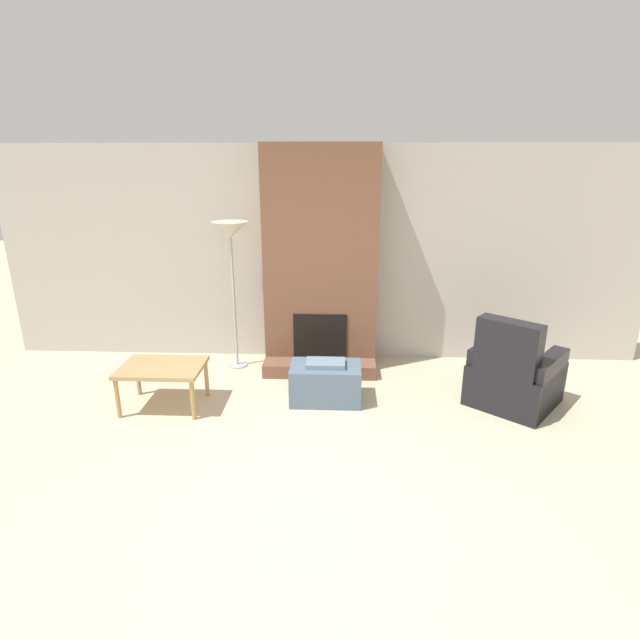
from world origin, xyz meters
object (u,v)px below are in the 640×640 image
armchair (513,378)px  side_table (162,370)px  floor_lamp_left (231,238)px  ottoman (325,382)px

armchair → side_table: (-3.56, -0.19, 0.10)m
armchair → floor_lamp_left: size_ratio=0.64×
side_table → floor_lamp_left: floor_lamp_left is taller
ottoman → side_table: bearing=-172.9°
ottoman → floor_lamp_left: size_ratio=0.42×
side_table → floor_lamp_left: size_ratio=0.47×
armchair → ottoman: bearing=39.1°
ottoman → armchair: bearing=-0.4°
ottoman → side_table: size_ratio=0.89×
ottoman → armchair: 1.92m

